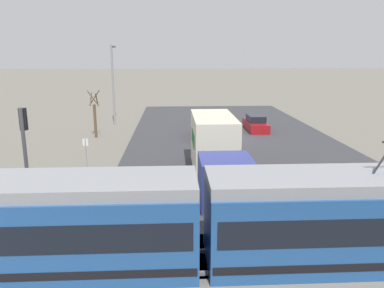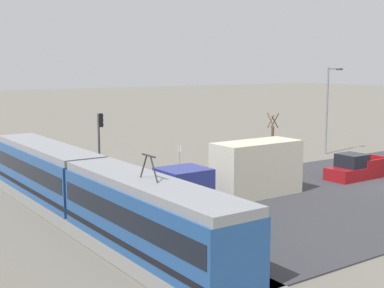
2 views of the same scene
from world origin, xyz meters
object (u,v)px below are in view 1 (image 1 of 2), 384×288
at_px(box_truck, 216,151).
at_px(pickup_truck, 206,129).
at_px(traffic_light_pole, 25,149).
at_px(sedan_car_0, 256,124).
at_px(street_lamp_near_crossing, 113,79).
at_px(no_parking_sign, 86,154).
at_px(light_rail_tram, 202,222).
at_px(street_tree, 95,116).

distance_m(box_truck, pickup_truck, 10.95).
bearing_deg(traffic_light_pole, sedan_car_0, -126.81).
xyz_separation_m(box_truck, street_lamp_near_crossing, (8.61, -18.02, 3.02)).
height_order(traffic_light_pole, street_lamp_near_crossing, street_lamp_near_crossing).
distance_m(pickup_truck, no_parking_sign, 13.16).
xyz_separation_m(pickup_truck, sedan_car_0, (-5.01, -2.86, -0.10)).
xyz_separation_m(light_rail_tram, sedan_car_0, (-6.99, -23.30, -0.96)).
xyz_separation_m(light_rail_tram, street_lamp_near_crossing, (7.06, -27.56, 3.06)).
relative_size(light_rail_tram, pickup_truck, 4.89).
bearing_deg(street_lamp_near_crossing, sedan_car_0, 163.12).
bearing_deg(traffic_light_pole, pickup_truck, -119.75).
bearing_deg(light_rail_tram, street_lamp_near_crossing, -75.63).
bearing_deg(sedan_car_0, pickup_truck, 29.66).
relative_size(traffic_light_pole, street_tree, 1.20).
bearing_deg(pickup_truck, street_lamp_near_crossing, -38.22).
bearing_deg(pickup_truck, box_truck, 87.75).
height_order(light_rail_tram, pickup_truck, light_rail_tram).
relative_size(box_truck, sedan_car_0, 2.20).
xyz_separation_m(street_tree, no_parking_sign, (-1.65, 11.05, -0.47)).
bearing_deg(street_tree, sedan_car_0, -171.84).
bearing_deg(pickup_truck, sedan_car_0, -150.34).
bearing_deg(box_truck, pickup_truck, -92.25).
distance_m(sedan_car_0, traffic_light_pole, 24.02).
relative_size(street_tree, street_lamp_near_crossing, 0.51).
distance_m(box_truck, street_lamp_near_crossing, 20.20).
relative_size(pickup_truck, street_lamp_near_crossing, 0.65).
bearing_deg(sedan_car_0, street_tree, 8.16).
bearing_deg(street_tree, pickup_truck, 175.72).
xyz_separation_m(sedan_car_0, traffic_light_pole, (14.31, 19.12, 2.59)).
xyz_separation_m(pickup_truck, no_parking_sign, (8.15, 10.32, 0.65)).
bearing_deg(sedan_car_0, street_lamp_near_crossing, -16.88).
xyz_separation_m(traffic_light_pole, street_lamp_near_crossing, (-0.25, -23.38, 1.43)).
distance_m(light_rail_tram, pickup_truck, 20.56).
distance_m(pickup_truck, street_lamp_near_crossing, 12.16).
distance_m(traffic_light_pole, street_lamp_near_crossing, 23.43).
bearing_deg(sedan_car_0, no_parking_sign, 45.03).
distance_m(light_rail_tram, street_lamp_near_crossing, 28.62).
relative_size(sedan_car_0, street_lamp_near_crossing, 0.55).
relative_size(sedan_car_0, street_tree, 1.08).
xyz_separation_m(pickup_truck, traffic_light_pole, (9.29, 16.26, 2.49)).
distance_m(traffic_light_pole, street_tree, 17.06).
distance_m(street_tree, street_lamp_near_crossing, 7.01).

